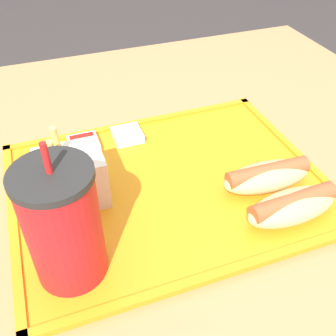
% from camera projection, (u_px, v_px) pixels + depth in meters
% --- Properties ---
extents(dining_table, '(1.05, 1.06, 0.77)m').
position_uv_depth(dining_table, '(185.00, 311.00, 0.86)').
color(dining_table, '#B27F51').
rests_on(dining_table, ground_plane).
extents(food_tray, '(0.46, 0.36, 0.01)m').
position_uv_depth(food_tray, '(168.00, 185.00, 0.60)').
color(food_tray, orange).
rests_on(food_tray, dining_table).
extents(soda_cup, '(0.09, 0.09, 0.19)m').
position_uv_depth(soda_cup, '(63.00, 225.00, 0.43)').
color(soda_cup, red).
rests_on(soda_cup, food_tray).
extents(hot_dog_far, '(0.14, 0.06, 0.04)m').
position_uv_depth(hot_dog_far, '(292.00, 206.00, 0.53)').
color(hot_dog_far, '#DBB270').
rests_on(hot_dog_far, food_tray).
extents(hot_dog_near, '(0.14, 0.06, 0.04)m').
position_uv_depth(hot_dog_near, '(267.00, 176.00, 0.58)').
color(hot_dog_near, '#DBB270').
rests_on(hot_dog_near, food_tray).
extents(fries_carton, '(0.09, 0.07, 0.12)m').
position_uv_depth(fries_carton, '(71.00, 178.00, 0.55)').
color(fries_carton, silver).
rests_on(fries_carton, food_tray).
extents(sauce_cup_mayo, '(0.05, 0.05, 0.02)m').
position_uv_depth(sauce_cup_mayo, '(127.00, 135.00, 0.68)').
color(sauce_cup_mayo, silver).
rests_on(sauce_cup_mayo, food_tray).
extents(sauce_cup_ketchup, '(0.05, 0.05, 0.02)m').
position_uv_depth(sauce_cup_ketchup, '(84.00, 144.00, 0.66)').
color(sauce_cup_ketchup, silver).
rests_on(sauce_cup_ketchup, food_tray).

